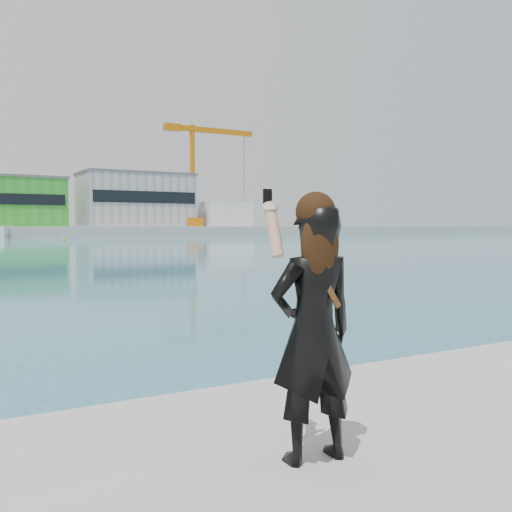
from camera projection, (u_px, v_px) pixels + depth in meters
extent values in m
cube|color=gray|center=(136.00, 201.00, 134.67)|extent=(25.00, 15.00, 12.00)
cube|color=black|center=(146.00, 197.00, 128.05)|extent=(23.75, 0.20, 2.64)
cube|color=#59595B|center=(135.00, 174.00, 134.33)|extent=(25.50, 15.30, 0.50)
cube|color=silver|center=(223.00, 214.00, 143.98)|extent=(12.00, 10.00, 6.00)
cube|color=orange|center=(193.00, 222.00, 135.67)|extent=(4.00, 4.00, 2.00)
cylinder|color=orange|center=(192.00, 171.00, 135.03)|extent=(1.20, 1.20, 22.00)
cube|color=orange|center=(215.00, 131.00, 137.46)|extent=(20.00, 1.20, 1.20)
cube|color=orange|center=(172.00, 127.00, 132.01)|extent=(4.00, 1.60, 1.60)
cylinder|color=black|center=(244.00, 166.00, 141.85)|extent=(0.10, 0.10, 16.00)
cylinder|color=silver|center=(63.00, 207.00, 119.80)|extent=(0.16, 0.16, 8.00)
cube|color=red|center=(66.00, 191.00, 119.91)|extent=(1.20, 0.04, 0.80)
sphere|color=yellow|center=(64.00, 240.00, 84.93)|extent=(0.50, 0.50, 0.50)
imported|color=black|center=(313.00, 333.00, 3.45)|extent=(0.60, 0.41, 1.57)
sphere|color=black|center=(316.00, 212.00, 3.39)|extent=(0.24, 0.24, 0.24)
ellipsoid|color=black|center=(320.00, 245.00, 3.36)|extent=(0.26, 0.14, 0.42)
cylinder|color=tan|center=(274.00, 229.00, 3.41)|extent=(0.08, 0.19, 0.34)
cylinder|color=white|center=(271.00, 207.00, 3.44)|extent=(0.09, 0.09, 0.03)
cube|color=black|center=(267.00, 198.00, 3.47)|extent=(0.06, 0.02, 0.12)
cube|color=#4C2D14|center=(325.00, 283.00, 3.37)|extent=(0.22, 0.03, 0.32)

